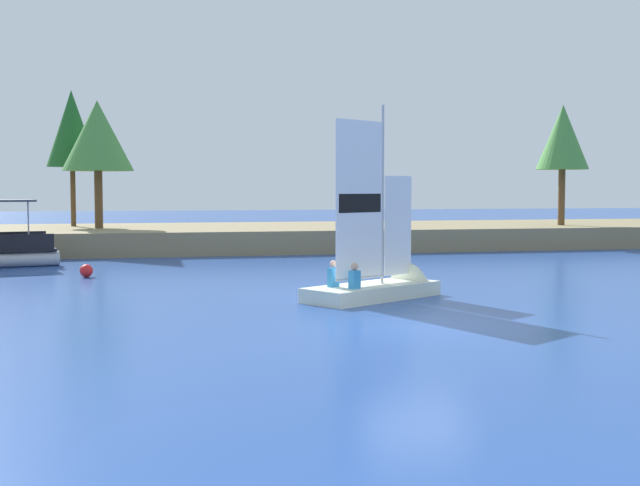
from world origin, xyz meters
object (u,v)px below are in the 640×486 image
object	(u,v)px
shoreline_tree_midleft	(98,136)
sailboat	(391,283)
shoreline_tree_left	(72,129)
shoreline_tree_centre	(563,138)
channel_buoy	(86,271)

from	to	relation	value
shoreline_tree_midleft	sailboat	distance (m)	22.46
shoreline_tree_left	shoreline_tree_centre	bearing A→B (deg)	-9.68
shoreline_tree_left	sailboat	xyz separation A→B (m)	(10.33, -22.55, -5.80)
shoreline_tree_centre	sailboat	bearing A→B (deg)	-130.17
shoreline_tree_midleft	channel_buoy	bearing A→B (deg)	-89.63
shoreline_tree_left	sailboat	world-z (taller)	shoreline_tree_left
shoreline_tree_midleft	shoreline_tree_centre	xyz separation A→B (m)	(24.26, -1.76, 0.14)
sailboat	channel_buoy	xyz separation A→B (m)	(-8.84, 7.19, -0.17)
sailboat	channel_buoy	bearing A→B (deg)	109.18
shoreline_tree_centre	channel_buoy	xyz separation A→B (m)	(-24.18, -10.99, -5.58)
shoreline_tree_left	channel_buoy	size ratio (longest dim) A/B	15.61
shoreline_tree_left	sailboat	bearing A→B (deg)	-65.39
shoreline_tree_left	channel_buoy	distance (m)	16.55
shoreline_tree_left	shoreline_tree_midleft	bearing A→B (deg)	-61.90
sailboat	shoreline_tree_left	bearing A→B (deg)	82.88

